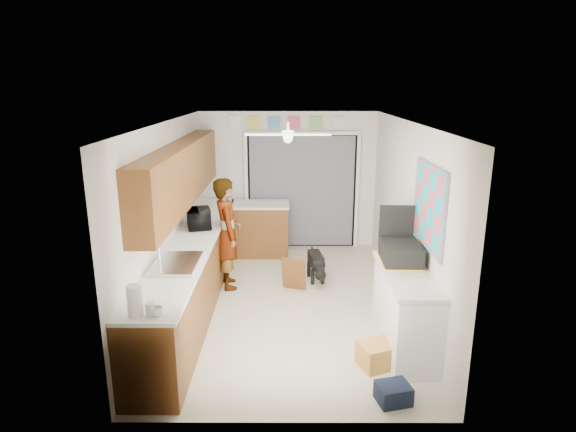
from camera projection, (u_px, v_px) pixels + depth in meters
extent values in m
plane|color=beige|center=(288.00, 302.00, 6.78)|extent=(5.00, 5.00, 0.00)
plane|color=white|center=(288.00, 122.00, 6.11)|extent=(5.00, 5.00, 0.00)
plane|color=silver|center=(288.00, 180.00, 8.86)|extent=(3.20, 0.00, 3.20)
plane|color=silver|center=(287.00, 296.00, 4.04)|extent=(3.20, 0.00, 3.20)
plane|color=silver|center=(169.00, 217.00, 6.45)|extent=(0.00, 5.00, 5.00)
plane|color=silver|center=(407.00, 217.00, 6.44)|extent=(0.00, 5.00, 5.00)
cube|color=brown|center=(194.00, 272.00, 6.66)|extent=(0.60, 4.80, 0.90)
cube|color=white|center=(193.00, 240.00, 6.54)|extent=(0.62, 4.80, 0.04)
cube|color=brown|center=(182.00, 174.00, 6.50)|extent=(0.32, 4.00, 0.80)
cube|color=silver|center=(176.00, 264.00, 5.56)|extent=(0.50, 0.76, 0.06)
cylinder|color=silver|center=(159.00, 257.00, 5.54)|extent=(0.03, 0.03, 0.22)
cube|color=brown|center=(260.00, 230.00, 8.59)|extent=(1.00, 0.60, 0.90)
cube|color=white|center=(260.00, 204.00, 8.46)|extent=(1.04, 0.64, 0.04)
cube|color=black|center=(302.00, 191.00, 8.88)|extent=(2.00, 0.06, 2.10)
cube|color=slate|center=(302.00, 192.00, 8.84)|extent=(1.90, 0.03, 2.05)
cube|color=white|center=(246.00, 192.00, 8.85)|extent=(0.06, 0.04, 2.10)
cube|color=white|center=(357.00, 192.00, 8.85)|extent=(0.06, 0.04, 2.10)
cube|color=white|center=(302.00, 133.00, 8.57)|extent=(2.10, 0.04, 0.06)
cube|color=#D1C945|center=(255.00, 123.00, 8.55)|extent=(0.22, 0.02, 0.22)
cube|color=#4891C1|center=(274.00, 123.00, 8.55)|extent=(0.22, 0.02, 0.22)
cube|color=#CC4C66|center=(294.00, 123.00, 8.55)|extent=(0.22, 0.02, 0.22)
cube|color=#77AE63|center=(316.00, 123.00, 8.55)|extent=(0.22, 0.02, 0.22)
cube|color=silver|center=(339.00, 123.00, 8.55)|extent=(0.22, 0.02, 0.22)
cube|color=silver|center=(235.00, 123.00, 8.55)|extent=(0.22, 0.02, 0.26)
cube|color=white|center=(406.00, 312.00, 5.50)|extent=(0.50, 1.40, 0.90)
cube|color=white|center=(407.00, 274.00, 5.37)|extent=(0.54, 1.44, 0.04)
cube|color=#DD5166|center=(429.00, 206.00, 5.37)|extent=(0.03, 1.15, 0.95)
cube|color=white|center=(288.00, 135.00, 6.35)|extent=(1.14, 1.14, 0.24)
imported|color=black|center=(199.00, 218.00, 7.01)|extent=(0.45, 0.55, 0.27)
imported|color=white|center=(157.00, 311.00, 4.35)|extent=(0.12, 0.12, 0.09)
cylinder|color=silver|center=(150.00, 309.00, 4.35)|extent=(0.11, 0.11, 0.13)
cylinder|color=white|center=(135.00, 301.00, 4.32)|extent=(0.14, 0.14, 0.30)
cube|color=black|center=(400.00, 253.00, 5.62)|extent=(0.45, 0.59, 0.25)
cube|color=yellow|center=(400.00, 262.00, 5.65)|extent=(0.46, 0.59, 0.02)
cube|color=black|center=(396.00, 225.00, 5.83)|extent=(0.42, 0.04, 0.50)
cube|color=gold|center=(379.00, 354.00, 5.22)|extent=(0.52, 0.46, 0.27)
cube|color=black|center=(393.00, 393.00, 4.63)|extent=(0.36, 0.32, 0.19)
cube|color=brown|center=(294.00, 274.00, 7.10)|extent=(0.37, 0.23, 0.52)
imported|color=white|center=(227.00, 233.00, 7.11)|extent=(0.54, 0.69, 1.67)
cube|color=black|center=(316.00, 265.00, 7.48)|extent=(0.36, 0.66, 0.49)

